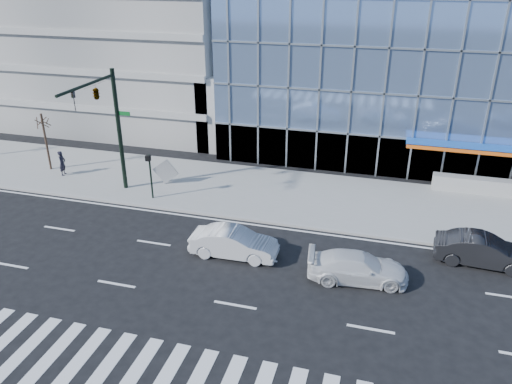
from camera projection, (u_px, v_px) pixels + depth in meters
ground at (259, 259)px, 25.99m from camera, size 160.00×160.00×0.00m
sidewalk at (291, 195)px, 32.94m from camera, size 120.00×8.00×0.15m
theatre_building at (500, 47)px, 42.13m from camera, size 42.00×26.00×15.00m
parking_garage at (134, 7)px, 49.39m from camera, size 24.00×24.00×20.00m
ramp_block at (247, 107)px, 41.92m from camera, size 6.00×8.00×6.00m
traffic_signal at (103, 106)px, 30.07m from camera, size 1.14×5.74×8.00m
ped_signal_post at (150, 170)px, 31.48m from camera, size 0.30×0.33×3.00m
street_tree_near at (42, 121)px, 35.35m from camera, size 1.10×1.10×4.23m
white_suv at (358, 267)px, 24.01m from camera, size 5.03×2.55×1.40m
white_sedan at (234, 243)px, 25.99m from camera, size 4.62×1.70×1.51m
dark_sedan at (483, 251)px, 25.24m from camera, size 4.85×1.94×1.57m
pedestrian at (62, 163)px, 35.50m from camera, size 0.54×0.72×1.79m
tilted_panel at (166, 172)px, 34.02m from camera, size 1.81×0.35×1.82m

